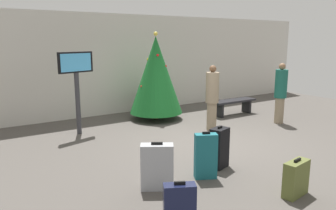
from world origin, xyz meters
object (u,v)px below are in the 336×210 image
(suitcase_0, at_px, (219,148))
(suitcase_4, at_px, (206,156))
(suitcase_3, at_px, (180,207))
(holiday_tree, at_px, (156,75))
(suitcase_1, at_px, (157,167))
(traveller_1, at_px, (212,96))
(suitcase_2, at_px, (296,178))
(flight_info_kiosk, at_px, (76,77))
(traveller_0, at_px, (280,92))
(waiting_bench, at_px, (233,104))

(suitcase_0, height_order, suitcase_4, suitcase_4)
(suitcase_0, distance_m, suitcase_3, 2.21)
(holiday_tree, height_order, suitcase_3, holiday_tree)
(suitcase_1, bearing_deg, traveller_1, 36.25)
(traveller_1, height_order, suitcase_2, traveller_1)
(suitcase_1, bearing_deg, holiday_tree, 59.19)
(flight_info_kiosk, height_order, suitcase_3, flight_info_kiosk)
(holiday_tree, bearing_deg, suitcase_2, -98.01)
(flight_info_kiosk, bearing_deg, suitcase_3, -93.75)
(suitcase_1, bearing_deg, suitcase_3, -107.29)
(flight_info_kiosk, bearing_deg, traveller_0, -21.93)
(traveller_0, xyz_separation_m, suitcase_4, (-4.22, -1.82, -0.51))
(holiday_tree, distance_m, flight_info_kiosk, 2.47)
(traveller_0, xyz_separation_m, suitcase_3, (-5.49, -2.86, -0.61))
(traveller_1, height_order, suitcase_1, traveller_1)
(holiday_tree, relative_size, suitcase_0, 3.24)
(waiting_bench, height_order, suitcase_0, suitcase_0)
(suitcase_4, bearing_deg, suitcase_3, -140.85)
(suitcase_1, bearing_deg, traveller_0, 18.61)
(traveller_1, xyz_separation_m, suitcase_2, (-1.36, -3.57, -0.63))
(holiday_tree, xyz_separation_m, suitcase_4, (-1.51, -4.16, -0.94))
(waiting_bench, distance_m, suitcase_4, 5.10)
(holiday_tree, bearing_deg, traveller_0, -40.87)
(traveller_0, bearing_deg, suitcase_2, -138.39)
(waiting_bench, relative_size, suitcase_3, 2.49)
(suitcase_0, relative_size, suitcase_4, 0.96)
(traveller_1, relative_size, suitcase_4, 2.07)
(traveller_0, bearing_deg, flight_info_kiosk, 158.07)
(traveller_0, bearing_deg, suitcase_3, -152.51)
(suitcase_2, height_order, suitcase_3, suitcase_3)
(suitcase_0, xyz_separation_m, suitcase_2, (0.22, -1.50, -0.10))
(traveller_0, height_order, suitcase_1, traveller_0)
(suitcase_2, distance_m, suitcase_4, 1.47)
(suitcase_0, xyz_separation_m, suitcase_4, (-0.52, -0.24, 0.02))
(suitcase_0, bearing_deg, suitcase_2, -81.75)
(flight_info_kiosk, distance_m, suitcase_0, 4.09)
(holiday_tree, relative_size, suitcase_1, 3.30)
(suitcase_0, bearing_deg, flight_info_kiosk, 111.94)
(traveller_1, bearing_deg, waiting_bench, 29.80)
(suitcase_3, relative_size, suitcase_4, 0.77)
(suitcase_2, bearing_deg, traveller_0, 41.61)
(flight_info_kiosk, xyz_separation_m, suitcase_2, (1.69, -5.17, -1.18))
(holiday_tree, relative_size, waiting_bench, 1.62)
(traveller_1, bearing_deg, suitcase_2, -110.85)
(suitcase_1, bearing_deg, suitcase_0, 5.92)
(flight_info_kiosk, xyz_separation_m, suitcase_4, (0.95, -3.90, -1.06))
(suitcase_2, distance_m, suitcase_3, 2.03)
(suitcase_0, xyz_separation_m, suitcase_3, (-1.80, -1.28, -0.08))
(flight_info_kiosk, xyz_separation_m, waiting_bench, (4.82, -0.58, -1.10))
(traveller_1, bearing_deg, suitcase_1, -143.75)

